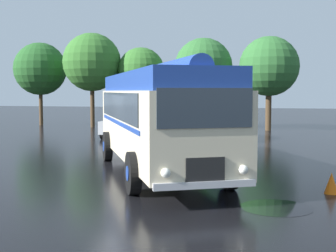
# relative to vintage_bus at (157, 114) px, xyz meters

# --- Properties ---
(ground_plane) EXTENTS (120.00, 120.00, 0.00)m
(ground_plane) POSITION_rel_vintage_bus_xyz_m (-0.61, -0.54, -1.89)
(ground_plane) COLOR black
(vintage_bus) EXTENTS (6.79, 10.09, 3.49)m
(vintage_bus) POSITION_rel_vintage_bus_xyz_m (0.00, 0.00, 0.00)
(vintage_bus) COLOR beige
(vintage_bus) RESTS_ON ground
(car_near_left) EXTENTS (2.02, 4.23, 1.66)m
(car_near_left) POSITION_rel_vintage_bus_xyz_m (-4.68, 10.72, -1.05)
(car_near_left) COLOR #B7BABF
(car_near_left) RESTS_ON ground
(car_mid_left) EXTENTS (2.12, 4.28, 1.66)m
(car_mid_left) POSITION_rel_vintage_bus_xyz_m (-2.18, 9.93, -1.05)
(car_mid_left) COLOR #144C28
(car_mid_left) RESTS_ON ground
(car_mid_right) EXTENTS (2.17, 4.30, 1.66)m
(car_mid_right) POSITION_rel_vintage_bus_xyz_m (0.79, 10.88, -1.05)
(car_mid_right) COLOR navy
(car_mid_right) RESTS_ON ground
(tree_far_left) EXTENTS (4.02, 4.02, 6.35)m
(tree_far_left) POSITION_rel_vintage_bus_xyz_m (-14.13, 18.20, 2.39)
(tree_far_left) COLOR #4C3823
(tree_far_left) RESTS_ON ground
(tree_left_of_centre) EXTENTS (4.21, 4.21, 6.83)m
(tree_left_of_centre) POSITION_rel_vintage_bus_xyz_m (-9.44, 17.23, 2.87)
(tree_left_of_centre) COLOR #4C3823
(tree_left_of_centre) RESTS_ON ground
(tree_centre) EXTENTS (3.43, 3.43, 5.80)m
(tree_centre) POSITION_rel_vintage_bus_xyz_m (-6.08, 18.17, 2.16)
(tree_centre) COLOR #4C3823
(tree_centre) RESTS_ON ground
(tree_right_of_centre) EXTENTS (4.03, 4.03, 6.33)m
(tree_right_of_centre) POSITION_rel_vintage_bus_xyz_m (-1.43, 17.82, 2.46)
(tree_right_of_centre) COLOR #4C3823
(tree_right_of_centre) RESTS_ON ground
(tree_far_right) EXTENTS (3.98, 3.98, 6.28)m
(tree_far_right) POSITION_rel_vintage_bus_xyz_m (2.99, 17.35, 2.44)
(tree_far_right) COLOR #4C3823
(tree_far_right) RESTS_ON ground
(traffic_cone) EXTENTS (0.36, 0.36, 0.55)m
(traffic_cone) POSITION_rel_vintage_bus_xyz_m (5.19, -2.05, -1.62)
(traffic_cone) COLOR orange
(traffic_cone) RESTS_ON ground
(puddle_patch) EXTENTS (1.64, 1.64, 0.01)m
(puddle_patch) POSITION_rel_vintage_bus_xyz_m (3.83, -3.87, -1.89)
(puddle_patch) COLOR black
(puddle_patch) RESTS_ON ground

